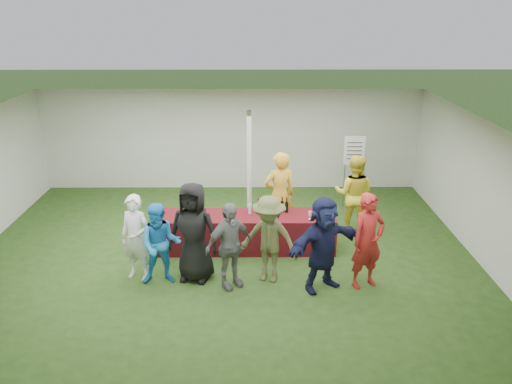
{
  "coord_description": "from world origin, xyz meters",
  "views": [
    {
      "loc": [
        0.57,
        -8.93,
        4.77
      ],
      "look_at": [
        0.64,
        0.33,
        1.25
      ],
      "focal_mm": 35.0,
      "sensor_mm": 36.0,
      "label": 1
    }
  ],
  "objects_px": {
    "staff_pourer": "(279,195)",
    "customer_5": "(323,244)",
    "customer_1": "(161,244)",
    "customer_2": "(194,232)",
    "dump_bucket": "(325,215)",
    "serving_table": "(246,232)",
    "wine_list_sign": "(354,156)",
    "customer_0": "(136,238)",
    "customer_4": "(269,239)",
    "customer_6": "(368,241)",
    "staff_back": "(354,194)",
    "customer_3": "(229,246)"
  },
  "relations": [
    {
      "from": "serving_table",
      "to": "customer_4",
      "type": "height_order",
      "value": "customer_4"
    },
    {
      "from": "staff_pourer",
      "to": "customer_5",
      "type": "relative_size",
      "value": 1.1
    },
    {
      "from": "customer_4",
      "to": "customer_1",
      "type": "bearing_deg",
      "value": -158.16
    },
    {
      "from": "customer_4",
      "to": "customer_6",
      "type": "relative_size",
      "value": 0.93
    },
    {
      "from": "wine_list_sign",
      "to": "customer_3",
      "type": "distance_m",
      "value": 4.72
    },
    {
      "from": "wine_list_sign",
      "to": "customer_0",
      "type": "xyz_separation_m",
      "value": [
        -4.55,
        -3.42,
        -0.5
      ]
    },
    {
      "from": "customer_3",
      "to": "customer_6",
      "type": "relative_size",
      "value": 0.91
    },
    {
      "from": "customer_1",
      "to": "customer_2",
      "type": "distance_m",
      "value": 0.62
    },
    {
      "from": "customer_3",
      "to": "customer_6",
      "type": "height_order",
      "value": "customer_6"
    },
    {
      "from": "serving_table",
      "to": "customer_6",
      "type": "bearing_deg",
      "value": -34.11
    },
    {
      "from": "staff_pourer",
      "to": "customer_1",
      "type": "bearing_deg",
      "value": 25.22
    },
    {
      "from": "customer_5",
      "to": "customer_2",
      "type": "bearing_deg",
      "value": 141.28
    },
    {
      "from": "customer_4",
      "to": "customer_6",
      "type": "distance_m",
      "value": 1.73
    },
    {
      "from": "wine_list_sign",
      "to": "customer_4",
      "type": "distance_m",
      "value": 4.15
    },
    {
      "from": "serving_table",
      "to": "customer_1",
      "type": "relative_size",
      "value": 2.36
    },
    {
      "from": "wine_list_sign",
      "to": "customer_0",
      "type": "distance_m",
      "value": 5.71
    },
    {
      "from": "customer_0",
      "to": "staff_back",
      "type": "bearing_deg",
      "value": 44.93
    },
    {
      "from": "staff_back",
      "to": "customer_2",
      "type": "bearing_deg",
      "value": 49.93
    },
    {
      "from": "staff_back",
      "to": "customer_5",
      "type": "height_order",
      "value": "staff_back"
    },
    {
      "from": "staff_pourer",
      "to": "customer_5",
      "type": "height_order",
      "value": "staff_pourer"
    },
    {
      "from": "customer_3",
      "to": "customer_1",
      "type": "bearing_deg",
      "value": 139.15
    },
    {
      "from": "serving_table",
      "to": "customer_1",
      "type": "distance_m",
      "value": 2.04
    },
    {
      "from": "wine_list_sign",
      "to": "customer_2",
      "type": "height_order",
      "value": "customer_2"
    },
    {
      "from": "wine_list_sign",
      "to": "staff_back",
      "type": "relative_size",
      "value": 1.02
    },
    {
      "from": "dump_bucket",
      "to": "wine_list_sign",
      "type": "relative_size",
      "value": 0.13
    },
    {
      "from": "staff_pourer",
      "to": "customer_0",
      "type": "height_order",
      "value": "staff_pourer"
    },
    {
      "from": "dump_bucket",
      "to": "serving_table",
      "type": "bearing_deg",
      "value": 172.0
    },
    {
      "from": "staff_back",
      "to": "customer_6",
      "type": "xyz_separation_m",
      "value": [
        -0.19,
        -2.29,
        0.0
      ]
    },
    {
      "from": "dump_bucket",
      "to": "customer_2",
      "type": "height_order",
      "value": "customer_2"
    },
    {
      "from": "staff_pourer",
      "to": "customer_1",
      "type": "height_order",
      "value": "staff_pourer"
    },
    {
      "from": "dump_bucket",
      "to": "customer_4",
      "type": "bearing_deg",
      "value": -137.89
    },
    {
      "from": "wine_list_sign",
      "to": "customer_0",
      "type": "relative_size",
      "value": 1.11
    },
    {
      "from": "wine_list_sign",
      "to": "staff_back",
      "type": "xyz_separation_m",
      "value": [
        -0.24,
        -1.42,
        -0.44
      ]
    },
    {
      "from": "staff_pourer",
      "to": "customer_2",
      "type": "xyz_separation_m",
      "value": [
        -1.62,
        -1.77,
        -0.02
      ]
    },
    {
      "from": "serving_table",
      "to": "customer_0",
      "type": "relative_size",
      "value": 2.22
    },
    {
      "from": "staff_pourer",
      "to": "customer_4",
      "type": "height_order",
      "value": "staff_pourer"
    },
    {
      "from": "customer_1",
      "to": "serving_table",
      "type": "bearing_deg",
      "value": 36.36
    },
    {
      "from": "customer_1",
      "to": "customer_6",
      "type": "height_order",
      "value": "customer_6"
    },
    {
      "from": "serving_table",
      "to": "customer_6",
      "type": "distance_m",
      "value": 2.64
    },
    {
      "from": "serving_table",
      "to": "customer_2",
      "type": "height_order",
      "value": "customer_2"
    },
    {
      "from": "serving_table",
      "to": "staff_pourer",
      "type": "relative_size",
      "value": 1.89
    },
    {
      "from": "customer_6",
      "to": "customer_5",
      "type": "bearing_deg",
      "value": 162.31
    },
    {
      "from": "staff_back",
      "to": "dump_bucket",
      "type": "bearing_deg",
      "value": 72.19
    },
    {
      "from": "customer_1",
      "to": "customer_6",
      "type": "bearing_deg",
      "value": -7.03
    },
    {
      "from": "dump_bucket",
      "to": "staff_back",
      "type": "xyz_separation_m",
      "value": [
        0.77,
        1.06,
        0.04
      ]
    },
    {
      "from": "customer_0",
      "to": "customer_5",
      "type": "distance_m",
      "value": 3.35
    },
    {
      "from": "customer_4",
      "to": "customer_0",
      "type": "bearing_deg",
      "value": -162.49
    },
    {
      "from": "wine_list_sign",
      "to": "customer_1",
      "type": "bearing_deg",
      "value": -138.71
    },
    {
      "from": "customer_1",
      "to": "customer_4",
      "type": "xyz_separation_m",
      "value": [
        1.92,
        0.07,
        0.06
      ]
    },
    {
      "from": "dump_bucket",
      "to": "wine_list_sign",
      "type": "distance_m",
      "value": 2.72
    }
  ]
}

